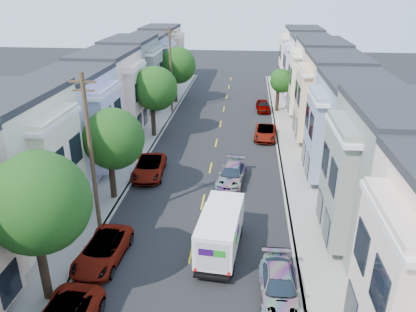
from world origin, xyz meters
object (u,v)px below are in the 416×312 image
Objects in this scene: tree_e at (177,65)px; parked_right_b at (279,287)px; utility_pole_far at (171,71)px; parked_right_d at (263,106)px; parked_left_c at (103,251)px; parked_left_d at (149,167)px; lead_sedan at (232,175)px; tree_d at (154,89)px; utility_pole_near at (91,155)px; tree_far_r at (281,81)px; tree_c at (113,139)px; tree_b at (37,203)px; parked_right_c at (265,133)px; fedex_truck at (220,230)px.

tree_e is 1.58× the size of parked_right_b.
utility_pole_far is 12.18m from parked_right_d.
parked_left_d reaches higher than parked_left_c.
tree_d is at bearing 136.38° from lead_sedan.
utility_pole_near is (0.00, -30.40, 0.19)m from tree_e.
parked_right_b is (2.97, -12.71, -0.01)m from lead_sedan.
tree_d is at bearing -90.00° from tree_e.
tree_e is 1.49× the size of parked_left_c.
parked_right_b is (11.20, -22.57, -4.36)m from tree_d.
tree_e reaches higher than parked_right_b.
utility_pole_far reaches higher than parked_right_b.
parked_left_c is 11.36m from parked_left_d.
utility_pole_far is at bearing -173.35° from tree_far_r.
parked_left_d is (1.40, -17.97, -4.43)m from utility_pole_far.
parked_left_c is (-11.79, -30.87, -3.12)m from tree_far_r.
parked_right_d is (9.80, 19.64, -0.05)m from parked_left_d.
tree_c is 26.47m from tree_e.
parked_left_d is (1.40, -22.37, -4.25)m from tree_e.
tree_e reaches higher than tree_far_r.
utility_pole_far is 2.03× the size of parked_left_c.
tree_d is 0.99× the size of tree_e.
utility_pole_far reaches higher than tree_c.
tree_b is 27.22m from parked_right_c.
tree_e is 1.30× the size of fedex_truck.
fedex_truck reaches higher than parked_right_b.
parked_left_c is 1.06× the size of parked_right_c.
parked_left_c reaches higher than parked_right_d.
parked_right_c is at bearing 51.00° from tree_c.
utility_pole_far is 18.57m from parked_left_d.
tree_far_r is at bearing 85.04° from fedex_truck.
utility_pole_far is (0.00, 32.56, -0.38)m from tree_b.
utility_pole_far is at bearing 90.00° from tree_b.
tree_d is 1.30× the size of fedex_truck.
parked_left_d is (-11.79, -19.51, -3.09)m from tree_far_r.
utility_pole_near reaches higher than tree_far_r.
parked_right_c is at bearing -93.30° from parked_right_d.
tree_d is 13.56m from lead_sedan.
parked_left_c is at bearing -94.55° from parked_left_d.
tree_d is at bearing -173.84° from parked_right_c.
tree_c is 0.69× the size of utility_pole_far.
tree_b reaches higher than tree_e.
lead_sedan reaches higher than parked_left_c.
tree_b is 1.68× the size of lead_sedan.
tree_far_r is (13.20, 10.29, -1.25)m from tree_d.
tree_far_r is 29.88m from fedex_truck.
fedex_truck is (7.98, 4.77, -4.02)m from tree_b.
parked_right_b is at bearing -63.61° from tree_d.
utility_pole_near reaches higher than parked_left_d.
utility_pole_far reaches higher than parked_left_c.
lead_sedan is 13.05m from parked_right_b.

